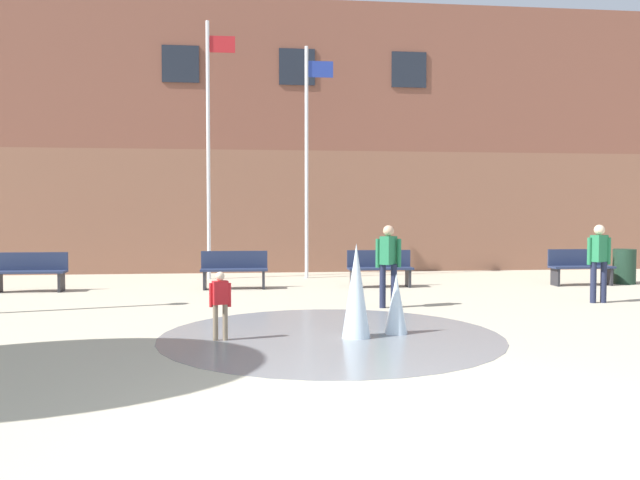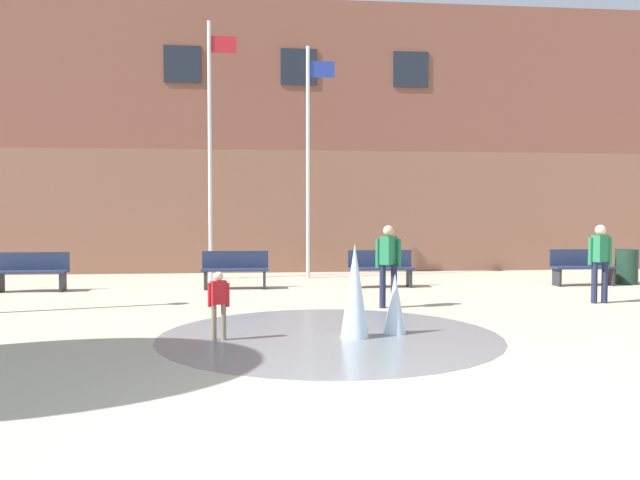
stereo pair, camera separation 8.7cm
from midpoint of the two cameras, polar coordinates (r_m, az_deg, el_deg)
ground_plane at (r=5.50m, az=8.91°, el=-16.78°), size 100.00×100.00×0.00m
library_building at (r=22.40m, az=-2.36°, el=8.49°), size 36.00×6.05×8.38m
splash_fountain at (r=9.26m, az=3.35°, el=-6.39°), size 5.07×5.07×1.38m
park_bench_far_left at (r=16.00m, az=-24.66°, el=-2.59°), size 1.60×0.44×0.91m
park_bench_left_of_flagpoles at (r=15.20m, az=-7.60°, el=-2.64°), size 1.60×0.44×0.91m
park_bench_under_right_flagpole at (r=15.48m, az=5.74°, el=-2.54°), size 1.60×0.44×0.91m
park_bench_near_trashcan at (r=17.14m, az=22.99°, el=-2.24°), size 1.60×0.44×0.91m
adult_watching at (r=13.83m, az=24.39°, el=-1.44°), size 0.50×0.34×1.59m
teen_by_trashcan at (r=12.03m, az=6.48°, el=-1.78°), size 0.50×0.39×1.59m
child_with_pink_shirt at (r=9.02m, az=-8.98°, el=-5.45°), size 0.31×0.19×0.99m
flagpole_left at (r=17.68m, az=-9.80°, el=8.79°), size 0.80×0.10×7.10m
flagpole_right at (r=17.67m, az=-0.85°, el=7.81°), size 0.80×0.10×6.49m
trash_can at (r=17.95m, az=26.34°, el=-2.20°), size 0.56×0.56×0.90m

